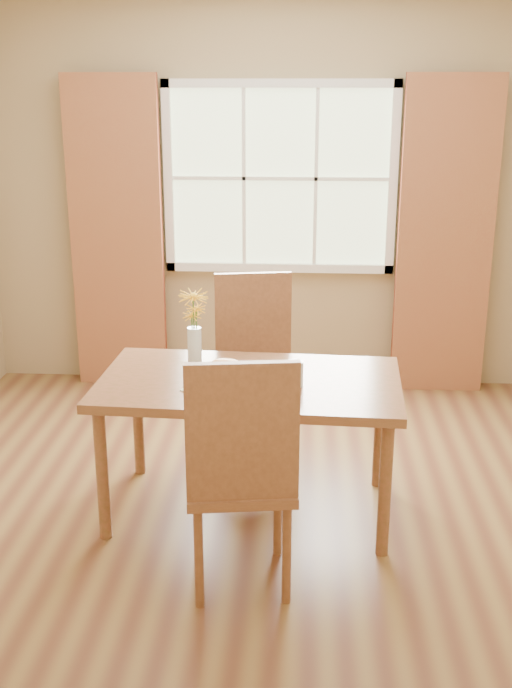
{
  "coord_description": "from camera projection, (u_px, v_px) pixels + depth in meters",
  "views": [
    {
      "loc": [
        0.17,
        -3.8,
        2.14
      ],
      "look_at": [
        -0.05,
        -0.11,
        0.93
      ],
      "focal_mm": 42.0,
      "sensor_mm": 36.0,
      "label": 1
    }
  ],
  "objects": [
    {
      "name": "curtain_right",
      "position": [
        445.0,
        240.0,
        5.56
      ],
      "size": [
        0.65,
        0.08,
        2.2
      ],
      "primitive_type": "cube",
      "color": "maroon",
      "rests_on": "room"
    },
    {
      "name": "chair_far",
      "position": [
        255.0,
        358.0,
        4.72
      ],
      "size": [
        0.52,
        0.52,
        1.09
      ],
      "rotation": [
        0.0,
        0.0,
        0.17
      ],
      "color": "brown",
      "rests_on": "room"
    },
    {
      "name": "plate",
      "position": [
        234.0,
        388.0,
        3.86
      ],
      "size": [
        0.24,
        0.24,
        0.01
      ],
      "primitive_type": "cube",
      "rotation": [
        0.0,
        0.0,
        0.09
      ],
      "color": "#75DE37",
      "rests_on": "placemat"
    },
    {
      "name": "dining_table",
      "position": [
        249.0,
        393.0,
        4.03
      ],
      "size": [
        1.54,
        0.92,
        0.73
      ],
      "rotation": [
        0.0,
        0.0,
        -0.05
      ],
      "color": "brown",
      "rests_on": "room"
    },
    {
      "name": "room",
      "position": [
        268.0,
        255.0,
        3.86
      ],
      "size": [
        4.24,
        3.84,
        2.74
      ],
      "color": "brown",
      "rests_on": "ground"
    },
    {
      "name": "curtain_left",
      "position": [
        117.0,
        236.0,
        5.69
      ],
      "size": [
        0.65,
        0.08,
        2.2
      ],
      "primitive_type": "cube",
      "color": "maroon",
      "rests_on": "room"
    },
    {
      "name": "placemat",
      "position": [
        238.0,
        388.0,
        3.88
      ],
      "size": [
        0.55,
        0.5,
        0.01
      ],
      "primitive_type": "cube",
      "rotation": [
        0.0,
        0.0,
        -0.47
      ],
      "color": "#E6EEC9",
      "rests_on": "dining_table"
    },
    {
      "name": "chair_near",
      "position": [
        241.0,
        467.0,
        3.36
      ],
      "size": [
        0.52,
        0.52,
        1.1
      ],
      "rotation": [
        0.0,
        0.0,
        0.14
      ],
      "color": "brown",
      "rests_on": "room"
    },
    {
      "name": "flower_vase",
      "position": [
        194.0,
        320.0,
        4.18
      ],
      "size": [
        0.16,
        0.16,
        0.39
      ],
      "color": "silver",
      "rests_on": "dining_table"
    },
    {
      "name": "window",
      "position": [
        280.0,
        178.0,
        5.59
      ],
      "size": [
        1.62,
        0.06,
        1.32
      ],
      "color": "beige",
      "rests_on": "room"
    },
    {
      "name": "croissant_sandwich",
      "position": [
        226.0,
        371.0,
        3.9
      ],
      "size": [
        0.17,
        0.12,
        0.12
      ],
      "rotation": [
        0.0,
        0.0,
        -0.09
      ],
      "color": "#F7A654",
      "rests_on": "plate"
    },
    {
      "name": "water_glass",
      "position": [
        295.0,
        374.0,
        3.9
      ],
      "size": [
        0.08,
        0.08,
        0.13
      ],
      "color": "silver",
      "rests_on": "dining_table"
    }
  ]
}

